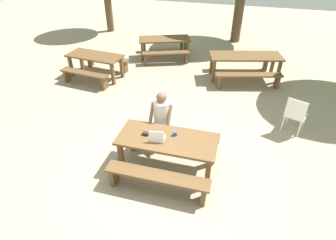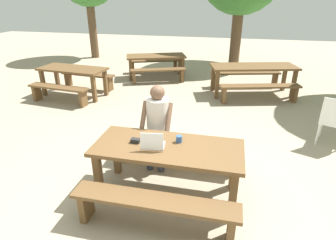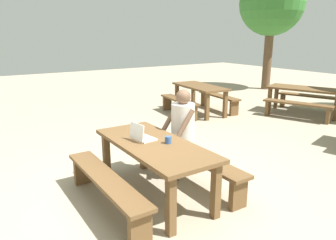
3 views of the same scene
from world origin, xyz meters
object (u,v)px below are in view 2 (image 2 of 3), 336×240
object	(u,v)px
person_seated	(157,121)
small_pouch	(135,140)
picnic_table_front	(168,153)
picnic_table_distant	(156,59)
picnic_table_rear	(73,72)
plastic_chair	(334,121)
coffee_mug	(179,139)
laptop	(153,144)
picnic_table_mid	(253,70)

from	to	relation	value
person_seated	small_pouch	bearing A→B (deg)	-101.12
picnic_table_front	person_seated	xyz separation A→B (m)	(-0.31, 0.65, 0.14)
picnic_table_distant	picnic_table_rear	bearing A→B (deg)	-147.49
small_pouch	picnic_table_distant	xyz separation A→B (m)	(-1.24, 5.61, -0.16)
small_pouch	plastic_chair	world-z (taller)	plastic_chair
picnic_table_rear	picnic_table_distant	bearing A→B (deg)	59.54
coffee_mug	laptop	bearing A→B (deg)	-142.96
person_seated	picnic_table_distant	bearing A→B (deg)	105.36
laptop	small_pouch	bearing A→B (deg)	-26.18
laptop	plastic_chair	bearing A→B (deg)	-150.59
coffee_mug	person_seated	bearing A→B (deg)	130.02
small_pouch	coffee_mug	size ratio (longest dim) A/B	1.27
laptop	picnic_table_rear	distance (m)	4.69
picnic_table_front	small_pouch	size ratio (longest dim) A/B	16.67
small_pouch	plastic_chair	size ratio (longest dim) A/B	0.13
small_pouch	plastic_chair	xyz separation A→B (m)	(2.96, 1.94, -0.28)
plastic_chair	coffee_mug	bearing A→B (deg)	59.16
picnic_table_front	coffee_mug	world-z (taller)	coffee_mug
coffee_mug	person_seated	size ratio (longest dim) A/B	0.07
picnic_table_front	laptop	size ratio (longest dim) A/B	6.09
laptop	small_pouch	world-z (taller)	laptop
small_pouch	coffee_mug	distance (m)	0.57
picnic_table_front	coffee_mug	distance (m)	0.24
picnic_table_rear	person_seated	bearing A→B (deg)	-36.28
picnic_table_front	laptop	xyz separation A→B (m)	(-0.18, -0.08, 0.16)
picnic_table_mid	picnic_table_rear	world-z (taller)	picnic_table_mid
plastic_chair	picnic_table_mid	bearing A→B (deg)	-41.80
small_pouch	coffee_mug	xyz separation A→B (m)	(0.55, 0.13, 0.02)
picnic_table_mid	picnic_table_distant	world-z (taller)	picnic_table_mid
small_pouch	picnic_table_distant	bearing A→B (deg)	102.45
picnic_table_mid	picnic_table_distant	distance (m)	3.13
person_seated	picnic_table_distant	distance (m)	5.15
picnic_table_front	plastic_chair	world-z (taller)	plastic_chair
person_seated	plastic_chair	bearing A→B (deg)	24.59
small_pouch	person_seated	world-z (taller)	person_seated
small_pouch	picnic_table_rear	world-z (taller)	small_pouch
laptop	small_pouch	size ratio (longest dim) A/B	2.74
picnic_table_front	picnic_table_rear	xyz separation A→B (m)	(-3.32, 3.40, -0.00)
plastic_chair	picnic_table_mid	distance (m)	2.90
laptop	person_seated	bearing A→B (deg)	-87.16
person_seated	plastic_chair	size ratio (longest dim) A/B	1.44
plastic_chair	picnic_table_rear	world-z (taller)	plastic_chair
person_seated	plastic_chair	distance (m)	3.13
picnic_table_front	picnic_table_rear	distance (m)	4.75
picnic_table_front	picnic_table_mid	size ratio (longest dim) A/B	0.82
person_seated	plastic_chair	xyz separation A→B (m)	(2.84, 1.30, -0.29)
picnic_table_mid	picnic_table_distant	size ratio (longest dim) A/B	1.17
picnic_table_front	picnic_table_rear	size ratio (longest dim) A/B	1.05
coffee_mug	picnic_table_mid	bearing A→B (deg)	75.36
coffee_mug	picnic_table_rear	size ratio (longest dim) A/B	0.05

